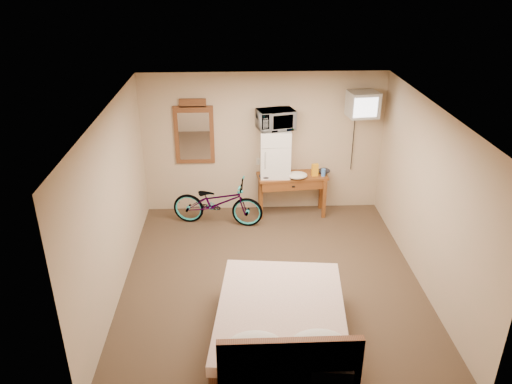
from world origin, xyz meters
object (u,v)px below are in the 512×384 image
microwave (276,119)px  desk (292,183)px  blue_cup (323,172)px  bicycle (218,202)px  crt_television (363,104)px  mini_fridge (275,152)px  bed (281,328)px  wall_mirror (194,133)px

microwave → desk: bearing=-26.3°
blue_cup → bicycle: 1.90m
desk → crt_television: bearing=0.9°
mini_fridge → bed: 3.56m
wall_mirror → bed: size_ratio=0.55×
blue_cup → bed: bearing=-106.9°
microwave → bed: (-0.18, -3.45, -1.46)m
blue_cup → wall_mirror: wall_mirror is taller
crt_television → bicycle: 2.93m
desk → bicycle: size_ratio=0.80×
desk → bicycle: 1.36m
mini_fridge → bicycle: bearing=-160.2°
bicycle → bed: 3.20m
desk → microwave: size_ratio=2.09×
mini_fridge → wall_mirror: wall_mirror is taller
mini_fridge → wall_mirror: 1.43m
mini_fridge → crt_television: bearing=-1.9°
crt_television → blue_cup: bearing=-175.8°
desk → bed: bearing=-98.2°
bicycle → crt_television: bearing=-72.4°
crt_television → bicycle: crt_television is taller
microwave → crt_television: crt_television is taller
bicycle → bed: bearing=-154.9°
crt_television → bed: size_ratio=0.29×
mini_fridge → microwave: (0.00, 0.00, 0.58)m
desk → blue_cup: 0.57m
microwave → bicycle: bearing=-174.4°
bicycle → bed: size_ratio=0.75×
microwave → crt_television: bearing=-16.1°
desk → wall_mirror: 1.91m
wall_mirror → bed: bearing=-71.8°
desk → bed: size_ratio=0.60×
desk → mini_fridge: bearing=167.9°
microwave → crt_television: size_ratio=0.99×
blue_cup → bicycle: (-1.84, -0.27, -0.40)m
mini_fridge → blue_cup: size_ratio=6.51×
desk → mini_fridge: mini_fridge is taller
blue_cup → bed: (-1.02, -3.36, -0.52)m
mini_fridge → bed: (-0.18, -3.45, -0.87)m
crt_television → desk: bearing=-179.1°
desk → wall_mirror: (-1.69, 0.27, 0.86)m
desk → microwave: microwave is taller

